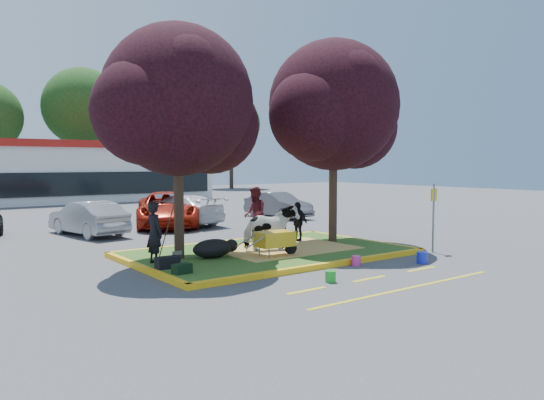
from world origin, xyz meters
TOP-DOWN VIEW (x-y plane):
  - ground at (0.00, 0.00)m, footprint 90.00×90.00m
  - median_island at (0.00, 0.00)m, footprint 8.00×5.00m
  - curb_near at (0.00, -2.58)m, footprint 8.30×0.16m
  - curb_far at (0.00, 2.58)m, footprint 8.30×0.16m
  - curb_left at (-4.08, 0.00)m, footprint 0.16×5.30m
  - curb_right at (4.08, 0.00)m, footprint 0.16×5.30m
  - straw_bedding at (0.60, 0.00)m, footprint 4.20×3.00m
  - tree_purple_left at (-2.78, 0.38)m, footprint 5.06×4.20m
  - tree_purple_right at (2.92, 0.18)m, footprint 5.30×4.40m
  - fire_lane_stripe_a at (-2.00, -4.20)m, footprint 1.10×0.12m
  - fire_lane_stripe_b at (0.00, -4.20)m, footprint 1.10×0.12m
  - fire_lane_stripe_c at (2.00, -4.20)m, footprint 1.10×0.12m
  - fire_lane_long at (0.00, -5.40)m, footprint 6.00×0.10m
  - retail_building at (2.00, 27.98)m, footprint 20.40×8.40m
  - treeline at (1.23, 37.61)m, footprint 46.58×7.80m
  - cow at (0.01, -0.13)m, footprint 1.78×1.10m
  - calf at (-2.01, -0.11)m, footprint 1.35×0.94m
  - handler at (-3.70, 0.04)m, footprint 0.46×0.64m
  - visitor_a at (0.86, 1.93)m, footprint 1.01×1.11m
  - visitor_b at (1.97, 0.97)m, footprint 0.45×0.83m
  - wheelbarrow at (-0.48, -1.02)m, footprint 1.93×0.67m
  - gear_bag_dark at (-3.70, -0.72)m, footprint 0.58×0.32m
  - gear_bag_green at (-3.70, -1.53)m, footprint 0.47×0.32m
  - sign_post at (4.49, -2.72)m, footprint 0.31×0.06m
  - bucket_green at (-1.00, -3.90)m, footprint 0.33×0.33m
  - bucket_pink at (0.98, -2.80)m, footprint 0.26×0.26m
  - bucket_blue at (2.69, -3.70)m, footprint 0.34×0.34m
  - car_silver at (-3.01, 7.81)m, footprint 2.10×4.25m
  - car_red at (0.75, 8.69)m, footprint 4.58×6.09m
  - car_white at (1.50, 8.87)m, footprint 2.85×5.02m
  - car_grey at (6.98, 8.68)m, footprint 1.73×4.10m

SIDE VIEW (x-z plane):
  - ground at x=0.00m, z-range 0.00..0.00m
  - fire_lane_stripe_a at x=-2.00m, z-range 0.00..0.01m
  - fire_lane_stripe_b at x=0.00m, z-range 0.00..0.01m
  - fire_lane_stripe_c at x=2.00m, z-range 0.00..0.01m
  - fire_lane_long at x=0.00m, z-range 0.00..0.01m
  - median_island at x=0.00m, z-range 0.00..0.15m
  - curb_near at x=0.00m, z-range 0.00..0.15m
  - curb_far at x=0.00m, z-range 0.00..0.15m
  - curb_left at x=-4.08m, z-range 0.00..0.15m
  - curb_right at x=4.08m, z-range 0.00..0.15m
  - bucket_pink at x=0.98m, z-range 0.00..0.27m
  - bucket_green at x=-1.00m, z-range 0.00..0.27m
  - straw_bedding at x=0.60m, z-range 0.15..0.16m
  - bucket_blue at x=2.69m, z-range 0.00..0.33m
  - gear_bag_green at x=-3.70m, z-range 0.15..0.39m
  - gear_bag_dark at x=-3.70m, z-range 0.15..0.45m
  - calf at x=-2.01m, z-range 0.15..0.68m
  - wheelbarrow at x=-0.48m, z-range 0.29..1.01m
  - car_grey at x=6.98m, z-range 0.00..1.31m
  - car_silver at x=-3.01m, z-range 0.00..1.34m
  - car_white at x=1.50m, z-range 0.00..1.37m
  - car_red at x=0.75m, z-range 0.00..1.54m
  - visitor_b at x=1.97m, z-range 0.15..1.50m
  - cow at x=0.01m, z-range 0.15..1.55m
  - handler at x=-3.70m, z-range 0.15..1.81m
  - visitor_a at x=0.86m, z-range 0.15..2.01m
  - sign_post at x=4.49m, z-range 0.23..2.41m
  - retail_building at x=2.00m, z-range 0.05..4.45m
  - tree_purple_left at x=-2.78m, z-range 1.10..7.61m
  - tree_purple_right at x=2.92m, z-range 1.15..7.97m
  - treeline at x=1.23m, z-range 0.42..15.05m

